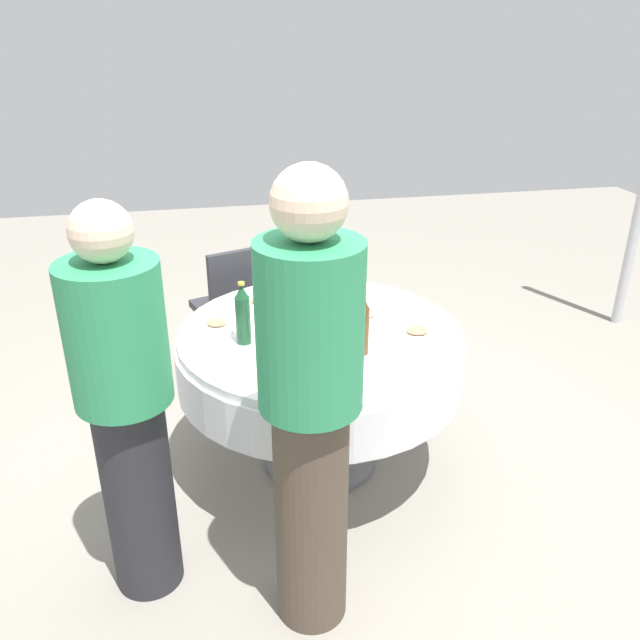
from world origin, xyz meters
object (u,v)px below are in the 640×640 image
object	(u,v)px
plate_far	(217,325)
person_north	(126,406)
person_near	(310,409)
bottle_brown_left	(361,323)
wine_glass_south	(316,346)
dining_table	(320,359)
wine_glass_outer	(329,336)
wine_glass_mid	(308,309)
wine_glass_west	(327,327)
wine_glass_rear	(302,289)
chair_outer	(236,302)
plate_front	(263,302)
bottle_dark_green_near	(243,315)
plate_west	(366,316)
plate_right	(417,333)
bottle_green_north	(276,323)

from	to	relation	value
plate_far	person_north	world-z (taller)	person_north
person_north	person_near	bearing A→B (deg)	-150.90
bottle_brown_left	wine_glass_south	bearing A→B (deg)	-152.39
dining_table	wine_glass_outer	bearing A→B (deg)	-93.94
wine_glass_mid	wine_glass_west	size ratio (longest dim) A/B	0.96
person_near	wine_glass_rear	bearing A→B (deg)	-85.15
bottle_brown_left	wine_glass_rear	distance (m)	0.52
bottle_brown_left	person_near	distance (m)	0.71
bottle_brown_left	chair_outer	world-z (taller)	bottle_brown_left
plate_far	bottle_brown_left	bearing A→B (deg)	-32.12
wine_glass_mid	wine_glass_outer	distance (m)	0.32
bottle_brown_left	wine_glass_west	distance (m)	0.15
plate_far	chair_outer	size ratio (longest dim) A/B	0.23
wine_glass_rear	wine_glass_mid	bearing A→B (deg)	-92.27
wine_glass_rear	plate_front	xyz separation A→B (m)	(-0.18, 0.11, -0.10)
wine_glass_mid	plate_front	distance (m)	0.37
wine_glass_south	wine_glass_west	world-z (taller)	wine_glass_south
bottle_dark_green_near	plate_far	distance (m)	0.24
plate_west	plate_right	world-z (taller)	same
person_near	plate_right	bearing A→B (deg)	-117.08
plate_west	wine_glass_south	bearing A→B (deg)	-126.16
wine_glass_rear	chair_outer	xyz separation A→B (m)	(-0.28, 0.68, -0.33)
bottle_brown_left	plate_right	size ratio (longest dim) A/B	1.37
bottle_green_north	plate_west	bearing A→B (deg)	26.69
bottle_brown_left	wine_glass_mid	size ratio (longest dim) A/B	2.14
bottle_green_north	plate_far	xyz separation A→B (m)	(-0.24, 0.27, -0.11)
wine_glass_mid	chair_outer	size ratio (longest dim) A/B	0.16
wine_glass_mid	person_near	bearing A→B (deg)	-99.71
wine_glass_mid	wine_glass_outer	world-z (taller)	wine_glass_outer
plate_front	plate_right	size ratio (longest dim) A/B	1.16
plate_far	wine_glass_mid	bearing A→B (deg)	-12.42
dining_table	wine_glass_west	distance (m)	0.32
dining_table	wine_glass_outer	world-z (taller)	wine_glass_outer
plate_front	plate_far	xyz separation A→B (m)	(-0.24, -0.23, 0.00)
wine_glass_south	plate_right	xyz separation A→B (m)	(0.51, 0.22, -0.10)
wine_glass_mid	wine_glass_west	xyz separation A→B (m)	(0.05, -0.21, 0.01)
bottle_green_north	wine_glass_south	world-z (taller)	bottle_green_north
plate_west	bottle_green_north	bearing A→B (deg)	-153.31
plate_west	wine_glass_rear	bearing A→B (deg)	151.03
wine_glass_west	person_near	size ratio (longest dim) A/B	0.09
bottle_brown_left	wine_glass_mid	bearing A→B (deg)	122.54
dining_table	wine_glass_south	xyz separation A→B (m)	(-0.09, -0.37, 0.26)
bottle_dark_green_near	plate_west	world-z (taller)	bottle_dark_green_near
plate_far	bottle_dark_green_near	bearing A→B (deg)	-58.25
plate_right	plate_front	bearing A→B (deg)	143.03
wine_glass_west	wine_glass_mid	bearing A→B (deg)	102.14
wine_glass_south	wine_glass_west	xyz separation A→B (m)	(0.08, 0.18, -0.01)
bottle_brown_left	chair_outer	size ratio (longest dim) A/B	0.35
wine_glass_mid	plate_right	distance (m)	0.51
wine_glass_mid	plate_front	size ratio (longest dim) A/B	0.55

